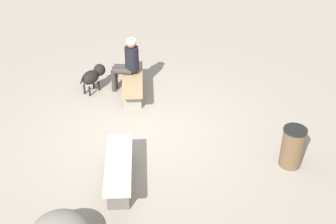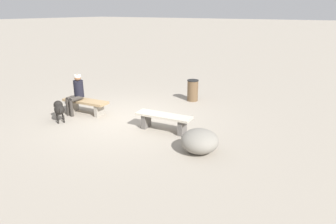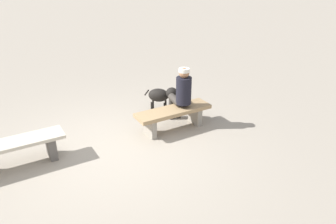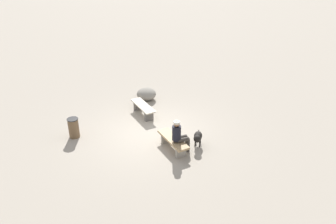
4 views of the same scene
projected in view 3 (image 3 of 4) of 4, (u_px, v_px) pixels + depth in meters
name	position (u px, v px, depth m)	size (l,w,h in m)	color
ground	(111.00, 153.00, 6.02)	(210.00, 210.00, 0.06)	#9E9384
bench_left	(15.00, 149.00, 5.44)	(1.64, 0.62, 0.47)	#605B56
bench_right	(173.00, 114.00, 6.64)	(1.61, 0.62, 0.45)	gray
seated_person	(182.00, 93.00, 6.67)	(0.33, 0.64, 1.27)	black
dog	(163.00, 95.00, 7.43)	(0.68, 0.55, 0.58)	black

